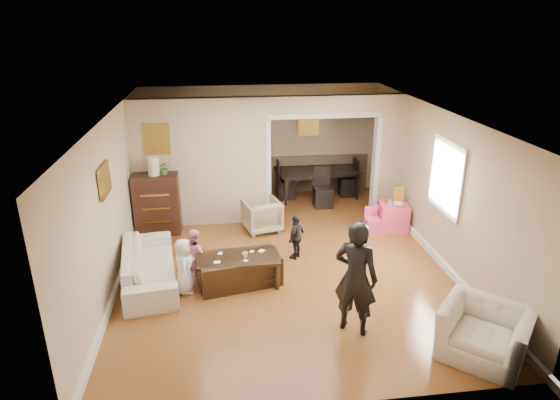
{
  "coord_description": "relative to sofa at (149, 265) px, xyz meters",
  "views": [
    {
      "loc": [
        -1.01,
        -7.58,
        4.06
      ],
      "look_at": [
        0.0,
        0.2,
        1.05
      ],
      "focal_mm": 30.85,
      "sensor_mm": 36.0,
      "label": 1
    }
  ],
  "objects": [
    {
      "name": "child_toddler",
      "position": [
        2.49,
        0.51,
        0.11
      ],
      "size": [
        0.45,
        0.51,
        0.82
      ],
      "primitive_type": "imported",
      "rotation": [
        0.0,
        0.0,
        -2.23
      ],
      "color": "black",
      "rests_on": "ground"
    },
    {
      "name": "floor",
      "position": [
        2.22,
        0.5,
        -0.3
      ],
      "size": [
        7.0,
        7.0,
        0.0
      ],
      "primitive_type": "plane",
      "color": "#975127",
      "rests_on": "ground"
    },
    {
      "name": "potted_plant",
      "position": [
        0.15,
        1.97,
        1.04
      ],
      "size": [
        0.24,
        0.21,
        0.27
      ],
      "primitive_type": "imported",
      "color": "#487634",
      "rests_on": "dresser"
    },
    {
      "name": "play_bowl",
      "position": [
        4.69,
        1.41,
        0.26
      ],
      "size": [
        0.25,
        0.25,
        0.05
      ],
      "primitive_type": "imported",
      "rotation": [
        0.0,
        0.0,
        -0.13
      ],
      "color": "silver",
      "rests_on": "play_table"
    },
    {
      "name": "dresser",
      "position": [
        -0.05,
        1.97,
        0.3
      ],
      "size": [
        0.87,
        0.49,
        1.2
      ],
      "primitive_type": "cube",
      "color": "#361910",
      "rests_on": "ground"
    },
    {
      "name": "table_lamp",
      "position": [
        -0.05,
        1.97,
        1.08
      ],
      "size": [
        0.22,
        0.22,
        0.36
      ],
      "primitive_type": "cylinder",
      "color": "beige",
      "rests_on": "dresser"
    },
    {
      "name": "partition_right",
      "position": [
        4.7,
        2.3,
        1.0
      ],
      "size": [
        0.55,
        0.18,
        2.6
      ],
      "primitive_type": "cube",
      "color": "#BDAB8A",
      "rests_on": "ground"
    },
    {
      "name": "armchair_front",
      "position": [
        4.41,
        -2.41,
        0.04
      ],
      "size": [
        1.37,
        1.36,
        0.67
      ],
      "primitive_type": "imported",
      "rotation": [
        0.0,
        0.0,
        -0.74
      ],
      "color": "beige",
      "rests_on": "ground"
    },
    {
      "name": "cyan_cup",
      "position": [
        4.54,
        1.48,
        0.28
      ],
      "size": [
        0.08,
        0.08,
        0.08
      ],
      "primitive_type": "cylinder",
      "color": "#27BDC7",
      "rests_on": "play_table"
    },
    {
      "name": "dining_table",
      "position": [
        3.49,
        3.55,
        0.04
      ],
      "size": [
        1.99,
        1.23,
        0.67
      ],
      "primitive_type": "imported",
      "rotation": [
        0.0,
        0.0,
        0.09
      ],
      "color": "black",
      "rests_on": "ground"
    },
    {
      "name": "coffee_cup",
      "position": [
        1.54,
        -0.29,
        0.23
      ],
      "size": [
        0.11,
        0.11,
        0.09
      ],
      "primitive_type": "imported",
      "rotation": [
        0.0,
        0.0,
        0.22
      ],
      "color": "beige",
      "rests_on": "coffee_table"
    },
    {
      "name": "child_kneel_a",
      "position": [
        0.59,
        -0.39,
        0.15
      ],
      "size": [
        0.31,
        0.45,
        0.9
      ],
      "primitive_type": "imported",
      "rotation": [
        0.0,
        0.0,
        1.61
      ],
      "color": "white",
      "rests_on": "ground"
    },
    {
      "name": "cereal_box",
      "position": [
        4.76,
        1.63,
        0.39
      ],
      "size": [
        0.21,
        0.1,
        0.3
      ],
      "primitive_type": "cube",
      "rotation": [
        0.0,
        0.0,
        -0.13
      ],
      "color": "gold",
      "rests_on": "play_table"
    },
    {
      "name": "framed_art_partition",
      "position": [
        0.02,
        2.2,
        1.55
      ],
      "size": [
        0.45,
        0.03,
        0.55
      ],
      "primitive_type": "cube",
      "color": "brown",
      "rests_on": "partition_left"
    },
    {
      "name": "window_pane",
      "position": [
        4.95,
        0.1,
        1.25
      ],
      "size": [
        0.03,
        0.95,
        1.1
      ],
      "primitive_type": "cube",
      "color": "white",
      "rests_on": "ground"
    },
    {
      "name": "child_kneel_b",
      "position": [
        0.74,
        0.06,
        0.13
      ],
      "size": [
        0.5,
        0.52,
        0.85
      ],
      "primitive_type": "imported",
      "rotation": [
        0.0,
        0.0,
        2.14
      ],
      "color": "pink",
      "rests_on": "ground"
    },
    {
      "name": "sofa",
      "position": [
        0.0,
        0.0,
        0.0
      ],
      "size": [
        1.07,
        2.13,
        0.6
      ],
      "primitive_type": "imported",
      "rotation": [
        0.0,
        0.0,
        1.71
      ],
      "color": "beige",
      "rests_on": "ground"
    },
    {
      "name": "play_table",
      "position": [
        4.64,
        1.53,
        -0.03
      ],
      "size": [
        0.62,
        0.62,
        0.53
      ],
      "primitive_type": "cube",
      "rotation": [
        0.0,
        0.0,
        -0.13
      ],
      "color": "#FF4376",
      "rests_on": "ground"
    },
    {
      "name": "coffee_table",
      "position": [
        1.44,
        -0.24,
        -0.06
      ],
      "size": [
        1.39,
        0.91,
        0.48
      ],
      "primitive_type": "cube",
      "rotation": [
        0.0,
        0.0,
        0.22
      ],
      "color": "#352010",
      "rests_on": "ground"
    },
    {
      "name": "armchair_back",
      "position": [
        1.99,
        1.79,
        0.02
      ],
      "size": [
        0.84,
        0.85,
        0.64
      ],
      "primitive_type": "imported",
      "rotation": [
        0.0,
        0.0,
        3.39
      ],
      "color": "tan",
      "rests_on": "ground"
    },
    {
      "name": "adult_person",
      "position": [
        2.93,
        -1.68,
        0.52
      ],
      "size": [
        0.71,
        0.66,
        1.63
      ],
      "primitive_type": "imported",
      "rotation": [
        0.0,
        0.0,
        2.54
      ],
      "color": "black",
      "rests_on": "ground"
    },
    {
      "name": "partition_left",
      "position": [
        0.85,
        2.3,
        1.0
      ],
      "size": [
        2.75,
        0.18,
        2.6
      ],
      "primitive_type": "cube",
      "color": "#BDAB8A",
      "rests_on": "ground"
    },
    {
      "name": "framed_art_alcove",
      "position": [
        3.32,
        3.94,
        1.4
      ],
      "size": [
        0.45,
        0.03,
        0.55
      ],
      "primitive_type": "cube",
      "color": "brown"
    },
    {
      "name": "toy_block",
      "position": [
        4.52,
        1.65,
        0.26
      ],
      "size": [
        0.09,
        0.08,
        0.05
      ],
      "primitive_type": "cube",
      "rotation": [
        0.0,
        0.0,
        0.22
      ],
      "color": "red",
      "rests_on": "play_table"
    },
    {
      "name": "partition_header",
      "position": [
        3.32,
        2.3,
        2.13
      ],
      "size": [
        2.22,
        0.18,
        0.35
      ],
      "primitive_type": "cube",
      "color": "#BDAB8A",
      "rests_on": "partition_right"
    },
    {
      "name": "framed_art_sofa_wall",
      "position": [
        -0.49,
        -0.1,
        1.5
      ],
      "size": [
        0.03,
        0.55,
        0.4
      ],
      "primitive_type": "cube",
      "color": "brown"
    },
    {
      "name": "craft_papers",
      "position": [
        1.44,
        -0.21,
        0.19
      ],
      "size": [
        0.83,
        0.41,
        0.0
      ],
      "color": "white",
      "rests_on": "coffee_table"
    }
  ]
}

